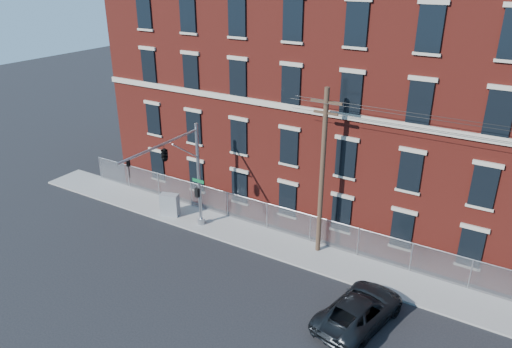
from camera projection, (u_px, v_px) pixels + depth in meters
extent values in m
plane|color=black|center=(240.00, 290.00, 25.77)|extent=(140.00, 140.00, 0.00)
cube|color=#98958F|center=(496.00, 313.00, 23.95)|extent=(65.00, 3.00, 0.12)
cube|color=black|center=(158.00, 165.00, 35.95)|extent=(1.20, 0.10, 2.20)
cube|color=black|center=(153.00, 119.00, 34.51)|extent=(1.20, 0.10, 2.20)
cube|color=black|center=(149.00, 66.00, 32.99)|extent=(1.20, 0.10, 2.20)
cube|color=black|center=(144.00, 11.00, 31.55)|extent=(1.20, 0.10, 2.20)
cube|color=black|center=(196.00, 176.00, 34.21)|extent=(1.20, 0.10, 2.20)
cube|color=black|center=(194.00, 128.00, 32.77)|extent=(1.20, 0.10, 2.20)
cube|color=black|center=(191.00, 72.00, 31.24)|extent=(1.20, 0.10, 2.20)
cube|color=black|center=(188.00, 14.00, 29.80)|extent=(1.20, 0.10, 2.20)
cube|color=black|center=(240.00, 187.00, 32.46)|extent=(1.20, 0.10, 2.20)
cube|color=black|center=(239.00, 137.00, 31.02)|extent=(1.20, 0.10, 2.20)
cube|color=black|center=(238.00, 78.00, 29.50)|extent=(1.20, 0.10, 2.20)
cube|color=black|center=(237.00, 17.00, 28.06)|extent=(1.20, 0.10, 2.20)
cube|color=black|center=(287.00, 200.00, 30.72)|extent=(1.20, 0.10, 2.20)
cube|color=black|center=(289.00, 147.00, 29.28)|extent=(1.20, 0.10, 2.20)
cube|color=black|center=(291.00, 85.00, 27.75)|extent=(1.20, 0.10, 2.20)
cube|color=black|center=(293.00, 20.00, 26.31)|extent=(1.20, 0.10, 2.20)
cube|color=black|center=(341.00, 214.00, 28.97)|extent=(1.20, 0.10, 2.20)
cube|color=black|center=(346.00, 159.00, 27.53)|extent=(1.20, 0.10, 2.20)
cube|color=black|center=(351.00, 93.00, 26.01)|extent=(1.20, 0.10, 2.20)
cube|color=black|center=(356.00, 24.00, 24.57)|extent=(1.20, 0.10, 2.20)
cube|color=black|center=(402.00, 230.00, 27.23)|extent=(1.20, 0.10, 2.20)
cube|color=black|center=(410.00, 172.00, 25.79)|extent=(1.20, 0.10, 2.20)
cube|color=black|center=(420.00, 103.00, 24.27)|extent=(1.20, 0.10, 2.20)
cube|color=black|center=(430.00, 29.00, 22.82)|extent=(1.20, 0.10, 2.20)
cube|color=black|center=(471.00, 248.00, 25.48)|extent=(1.20, 0.10, 2.20)
cube|color=black|center=(484.00, 187.00, 24.04)|extent=(1.20, 0.10, 2.20)
cube|color=black|center=(499.00, 113.00, 22.52)|extent=(1.20, 0.10, 2.20)
cube|color=#A5A8AD|center=(503.00, 284.00, 24.58)|extent=(59.00, 0.02, 1.80)
cylinder|color=#9EA0A5|center=(506.00, 269.00, 24.22)|extent=(59.00, 0.04, 0.04)
cylinder|color=#9EA0A5|center=(100.00, 168.00, 38.62)|extent=(0.06, 0.06, 1.85)
cylinder|color=#9EA0A5|center=(128.00, 176.00, 37.14)|extent=(0.06, 0.06, 1.85)
cylinder|color=#9EA0A5|center=(159.00, 184.00, 35.66)|extent=(0.06, 0.06, 1.85)
cylinder|color=#9EA0A5|center=(192.00, 194.00, 34.19)|extent=(0.06, 0.06, 1.85)
cylinder|color=#9EA0A5|center=(228.00, 204.00, 32.71)|extent=(0.06, 0.06, 1.85)
cylinder|color=#9EA0A5|center=(267.00, 216.00, 31.23)|extent=(0.06, 0.06, 1.85)
cylinder|color=#9EA0A5|center=(310.00, 228.00, 29.75)|extent=(0.06, 0.06, 1.85)
cylinder|color=#9EA0A5|center=(358.00, 242.00, 28.28)|extent=(0.06, 0.06, 1.85)
cylinder|color=#9EA0A5|center=(411.00, 257.00, 26.80)|extent=(0.06, 0.06, 1.85)
cylinder|color=#9EA0A5|center=(470.00, 274.00, 25.32)|extent=(0.06, 0.06, 1.85)
cylinder|color=#9EA0A5|center=(199.00, 176.00, 30.70)|extent=(0.22, 0.22, 7.00)
cylinder|color=#9EA0A5|center=(201.00, 221.00, 32.02)|extent=(0.50, 0.50, 0.40)
cylinder|color=#9EA0A5|center=(161.00, 145.00, 26.91)|extent=(0.14, 6.50, 0.14)
cylinder|color=#9EA0A5|center=(185.00, 151.00, 28.92)|extent=(0.08, 2.18, 1.56)
cube|color=#0C592D|center=(198.00, 181.00, 30.68)|extent=(0.90, 0.03, 0.22)
cube|color=black|center=(197.00, 193.00, 30.94)|extent=(0.25, 0.25, 0.60)
imported|color=black|center=(129.00, 169.00, 25.13)|extent=(0.16, 0.20, 1.00)
imported|color=black|center=(164.00, 153.00, 27.33)|extent=(0.53, 2.48, 1.00)
cylinder|color=#493324|center=(322.00, 174.00, 27.15)|extent=(0.28, 0.28, 10.00)
cube|color=#493324|center=(326.00, 102.00, 25.47)|extent=(1.80, 0.12, 0.12)
cube|color=#493324|center=(326.00, 113.00, 25.71)|extent=(1.40, 0.12, 0.12)
imported|color=black|center=(359.00, 310.00, 23.11)|extent=(3.51, 5.78, 1.50)
cube|color=gray|center=(170.00, 205.00, 32.91)|extent=(1.38, 0.97, 1.56)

